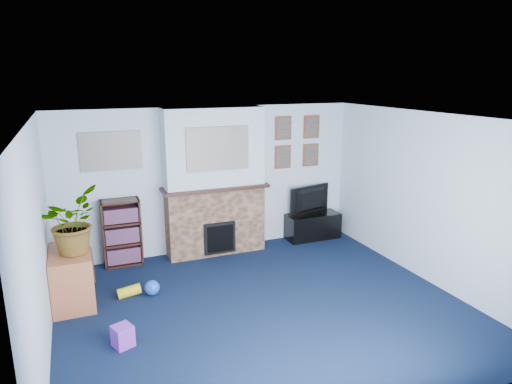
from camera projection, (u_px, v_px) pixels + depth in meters
name	position (u px, v px, depth m)	size (l,w,h in m)	color
floor	(264.00, 308.00, 5.83)	(5.00, 4.50, 0.01)	#0D1933
ceiling	(265.00, 119.00, 5.23)	(5.00, 4.50, 0.01)	white
wall_back	(211.00, 180.00, 7.55)	(5.00, 0.04, 2.40)	silver
wall_front	(379.00, 301.00, 3.51)	(5.00, 0.04, 2.40)	silver
wall_left	(38.00, 246.00, 4.62)	(0.04, 4.50, 2.40)	silver
wall_right	(427.00, 198.00, 6.44)	(0.04, 4.50, 2.40)	silver
chimney_breast	(215.00, 183.00, 7.37)	(1.72, 0.50, 2.40)	brown
collage_main	(218.00, 149.00, 7.03)	(1.00, 0.03, 0.68)	gray
collage_left	(111.00, 151.00, 6.82)	(0.90, 0.03, 0.58)	gray
portrait_tl	(283.00, 128.00, 7.80)	(0.30, 0.03, 0.40)	brown
portrait_tr	(311.00, 127.00, 8.00)	(0.30, 0.03, 0.40)	brown
portrait_bl	(283.00, 157.00, 7.93)	(0.30, 0.03, 0.40)	brown
portrait_br	(311.00, 155.00, 8.13)	(0.30, 0.03, 0.40)	brown
tv_stand	(313.00, 226.00, 8.26)	(0.97, 0.41, 0.46)	black
television	(313.00, 200.00, 8.15)	(0.87, 0.11, 0.50)	black
bookshelf	(122.00, 234.00, 7.05)	(0.58, 0.28, 1.05)	black
sideboard	(72.00, 277.00, 5.89)	(0.50, 0.91, 0.71)	#B6603A
potted_plant	(70.00, 222.00, 5.68)	(0.73, 0.63, 0.81)	#26661E
mantel_clock	(212.00, 182.00, 7.30)	(0.10, 0.06, 0.13)	gold
mantel_candle	(236.00, 179.00, 7.44)	(0.06, 0.06, 0.18)	#B2BFC6
mantel_teddy	(177.00, 186.00, 7.09)	(0.13, 0.13, 0.13)	gray
mantel_can	(251.00, 179.00, 7.55)	(0.07, 0.07, 0.13)	purple
green_crate	(73.00, 295.00, 5.87)	(0.36, 0.29, 0.29)	#198C26
toy_ball	(152.00, 289.00, 6.15)	(0.21, 0.21, 0.21)	blue
toy_block	(123.00, 337.00, 4.98)	(0.20, 0.20, 0.24)	purple
toy_tube	(129.00, 291.00, 6.11)	(0.14, 0.14, 0.30)	yellow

